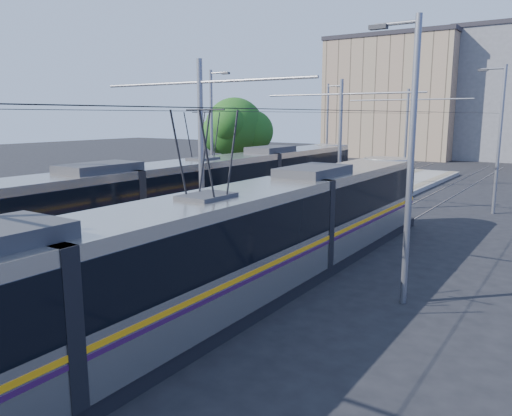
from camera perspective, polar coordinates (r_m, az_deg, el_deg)
The scene contains 11 objects.
platform at distance 26.11m, azimuth 6.63°, elevation -1.03°, with size 4.00×50.00×0.30m, color gray.
tactile_strip_left at distance 26.75m, azimuth 3.87°, elevation -0.36°, with size 0.70×50.00×0.01m, color gray.
tactile_strip_right at distance 25.47m, azimuth 9.54°, elevation -1.05°, with size 0.70×50.00×0.01m, color gray.
rails at distance 26.14m, azimuth 6.62°, elevation -1.32°, with size 8.71×70.00×0.03m.
tram_left at distance 24.01m, azimuth -6.01°, elevation 1.74°, with size 2.43×30.29×5.50m.
tram_right at distance 13.03m, azimuth -5.55°, elevation -5.13°, with size 2.43×29.60×5.50m.
catenary at distance 23.09m, azimuth 3.61°, elevation 8.45°, with size 9.20×70.00×7.00m.
street_lamps at distance 29.23m, azimuth 10.41°, elevation 8.07°, with size 15.18×38.22×8.00m.
shelter at distance 24.57m, azimuth 8.20°, elevation 1.07°, with size 0.76×1.02×2.03m.
tree at distance 34.90m, azimuth -1.93°, elevation 9.04°, with size 4.52×4.18×6.57m.
building_left at distance 69.30m, azimuth 15.83°, elevation 12.03°, with size 16.32×12.24×15.18m.
Camera 1 is at (11.55, -5.83, 5.37)m, focal length 35.00 mm.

